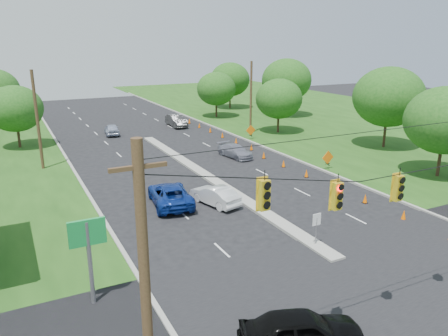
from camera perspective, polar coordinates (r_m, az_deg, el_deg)
ground at (r=22.39m, az=21.68°, el=-15.71°), size 160.00×160.00×0.00m
grass_right at (r=56.41m, az=27.17°, el=2.85°), size 40.00×160.00×0.06m
cross_street at (r=22.39m, az=21.68°, el=-15.71°), size 160.00×14.00×0.02m
curb_left at (r=43.84m, az=-19.42°, el=0.29°), size 0.25×110.00×0.16m
curb_right at (r=50.28m, az=3.95°, el=3.19°), size 0.25×110.00×0.16m
median at (r=38.05m, az=-2.26°, el=-1.15°), size 1.00×34.00×0.18m
median_sign at (r=25.50m, az=11.99°, el=-7.08°), size 0.55×0.06×2.05m
signal_span at (r=19.68m, az=25.24°, el=-4.52°), size 25.60×0.32×9.00m
utility_pole_far_left at (r=42.68m, az=-23.18°, el=5.69°), size 0.28×0.28×9.00m
utility_pole_far_right at (r=54.92m, az=3.54°, el=9.09°), size 0.28×0.28×9.00m
cone_1 at (r=31.33m, az=22.42°, el=-5.69°), size 0.32×0.32×0.70m
cone_2 at (r=33.52m, az=17.96°, el=-3.80°), size 0.32×0.32×0.70m
cone_3 at (r=35.92m, az=14.09°, el=-2.14°), size 0.32×0.32×0.70m
cone_4 at (r=38.48m, az=10.72°, el=-0.68°), size 0.32×0.32×0.70m
cone_5 at (r=41.19m, az=7.79°, el=0.59°), size 0.32×0.32×0.70m
cone_6 at (r=44.00m, az=5.22°, el=1.70°), size 0.32×0.32×0.70m
cone_7 at (r=47.21m, az=3.60°, el=2.75°), size 0.32×0.32×0.70m
cone_8 at (r=50.17m, az=1.58°, el=3.60°), size 0.32×0.32×0.70m
cone_9 at (r=53.21m, az=-0.21°, el=4.35°), size 0.32×0.32×0.70m
cone_10 at (r=56.29m, az=-1.81°, el=5.01°), size 0.32×0.32×0.70m
cone_11 at (r=59.43m, az=-3.25°, el=5.60°), size 0.32×0.32×0.70m
cone_12 at (r=62.60m, az=-4.54°, el=6.13°), size 0.32×0.32×0.70m
work_sign_1 at (r=40.93m, az=13.41°, el=1.27°), size 1.27×0.58×1.37m
work_sign_2 at (r=52.08m, az=3.51°, el=4.89°), size 1.27×0.58×1.37m
tree_5 at (r=52.53m, az=-25.64°, el=7.01°), size 5.88×5.88×6.86m
tree_7 at (r=41.34m, az=26.91°, el=5.57°), size 6.72×6.72×7.84m
tree_8 at (r=50.61m, az=20.70°, el=8.68°), size 7.56×7.56×8.82m
tree_9 at (r=55.95m, az=7.19°, el=8.96°), size 5.88×5.88×6.86m
tree_10 at (r=68.52m, az=8.18°, el=11.32°), size 7.56×7.56×8.82m
tree_11 at (r=75.90m, az=0.79°, el=11.49°), size 6.72×6.72×7.84m
tree_12 at (r=67.05m, az=-1.02°, el=10.30°), size 5.88×5.88×6.86m
black_sedan at (r=17.95m, az=10.12°, el=-20.28°), size 5.18×3.38×1.64m
white_sedan at (r=31.53m, az=-1.18°, el=-3.57°), size 2.50×4.47×1.39m
blue_pickup at (r=31.69m, az=-7.06°, el=-3.44°), size 3.38×5.92×1.56m
silver_car_far at (r=44.25m, az=1.48°, el=2.25°), size 2.48×4.69×1.29m
silver_car_oncoming at (r=56.54m, az=-14.45°, el=4.90°), size 2.17×4.25×1.39m
dark_car_receding at (r=60.42m, az=-6.26°, el=6.15°), size 1.80×4.94×1.62m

